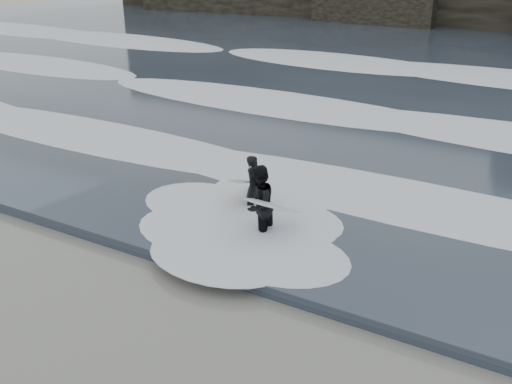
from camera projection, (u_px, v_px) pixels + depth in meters
ground at (69, 341)px, 10.70m from camera, size 120.00×120.00×0.00m
sea at (435, 61)px, 33.71m from camera, size 90.00×52.00×0.30m
foam_near at (284, 166)px, 17.70m from camera, size 60.00×3.20×0.20m
foam_mid at (361, 110)px, 23.25m from camera, size 60.00×4.00×0.24m
foam_far at (418, 68)px, 30.40m from camera, size 60.00×4.80×0.30m
surfer_left at (251, 185)px, 15.25m from camera, size 1.05×1.99×1.69m
surfer_right at (259, 205)px, 13.76m from camera, size 1.44×1.88×2.00m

